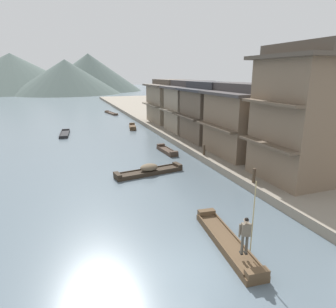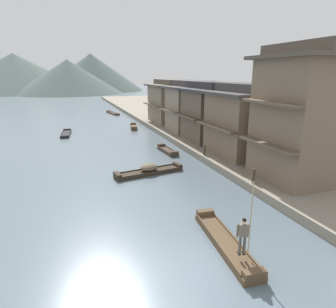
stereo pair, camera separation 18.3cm
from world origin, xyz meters
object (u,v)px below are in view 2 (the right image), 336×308
boatman_person (244,232)px  boat_moored_third (134,127)px  house_waterfront_narrow (192,106)px  mooring_post_dock_near (254,176)px  mooring_post_dock_mid (204,150)px  boat_foreground_poled (225,242)px  boat_moored_second (168,151)px  house_waterfront_far (172,101)px  boat_moored_far (149,170)px  boat_moored_nearest (113,113)px  house_waterfront_nearest (300,116)px  house_waterfront_tall (209,112)px  house_waterfront_second (246,120)px  boat_midriver_drifting (66,134)px

boatman_person → boat_moored_third: (2.75, 31.32, -1.37)m
house_waterfront_narrow → mooring_post_dock_near: house_waterfront_narrow is taller
mooring_post_dock_mid → boat_foreground_poled: bearing=-112.2°
boat_moored_second → mooring_post_dock_near: bearing=-79.0°
boat_moored_third → house_waterfront_far: bearing=6.2°
boat_moored_third → boat_moored_far: boat_moored_far is taller
boat_foreground_poled → boat_moored_nearest: boat_foreground_poled is taller
boat_foreground_poled → house_waterfront_nearest: bearing=30.8°
boatman_person → house_waterfront_tall: 20.83m
boat_moored_nearest → house_waterfront_narrow: size_ratio=0.82×
house_waterfront_narrow → house_waterfront_far: bearing=89.8°
boat_moored_far → house_waterfront_nearest: house_waterfront_nearest is taller
boat_foreground_poled → house_waterfront_second: (8.47, 11.39, 3.39)m
boat_foreground_poled → mooring_post_dock_near: 7.08m
boat_moored_nearest → boat_moored_second: bearing=-88.9°
boat_foreground_poled → boat_moored_nearest: bearing=87.2°
boat_moored_nearest → house_waterfront_tall: (5.84, -28.85, 3.45)m
boat_moored_third → house_waterfront_narrow: size_ratio=0.55×
boat_midriver_drifting → house_waterfront_nearest: house_waterfront_nearest is taller
boatman_person → boat_moored_nearest: size_ratio=0.55×
boat_midriver_drifting → house_waterfront_nearest: size_ratio=0.56×
boat_moored_nearest → house_waterfront_narrow: house_waterfront_narrow is taller
house_waterfront_second → house_waterfront_far: 19.13m
boat_moored_third → boat_moored_far: 19.67m
boat_moored_far → house_waterfront_nearest: 11.25m
boat_moored_third → boat_moored_second: bearing=-89.1°
boat_moored_far → house_waterfront_narrow: bearing=54.0°
boat_foreground_poled → boatman_person: (-0.12, -1.46, 1.38)m
boat_moored_nearest → mooring_post_dock_near: mooring_post_dock_near is taller
house_waterfront_far → mooring_post_dock_mid: 18.90m
boatman_person → house_waterfront_nearest: (8.06, 6.20, 3.32)m
boat_midriver_drifting → house_waterfront_tall: size_ratio=0.80×
mooring_post_dock_near → boat_moored_second: bearing=101.0°
boat_moored_third → house_waterfront_second: size_ratio=0.55×
boat_moored_nearest → boat_moored_far: bearing=-94.5°
house_waterfront_tall → mooring_post_dock_near: (-3.13, -12.60, -2.53)m
boat_moored_second → house_waterfront_tall: (5.26, 1.66, 3.39)m
boat_moored_third → boat_foreground_poled: bearing=-95.0°
house_waterfront_tall → house_waterfront_far: size_ratio=0.81×
house_waterfront_second → house_waterfront_narrow: 11.81m
boat_moored_nearest → boat_moored_second: 30.52m
boat_moored_second → boat_moored_far: (-3.43, -5.45, 0.09)m
boat_foreground_poled → boat_moored_nearest: (2.26, 46.42, -0.05)m
house_waterfront_far → house_waterfront_second: bearing=-90.6°
house_waterfront_narrow → boatman_person: bearing=-109.6°
boat_moored_far → house_waterfront_second: house_waterfront_second is taller
boat_moored_third → mooring_post_dock_near: bearing=-84.6°
house_waterfront_narrow → mooring_post_dock_near: bearing=-101.4°
boat_moored_third → mooring_post_dock_mid: mooring_post_dock_mid is taller
boat_midriver_drifting → house_waterfront_narrow: size_ratio=0.73×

